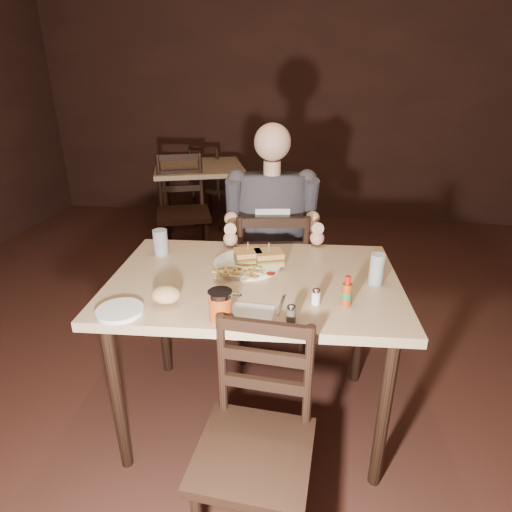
# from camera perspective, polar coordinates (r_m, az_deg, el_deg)

# --- Properties ---
(room_shell) EXTENTS (7.00, 7.00, 7.00)m
(room_shell) POSITION_cam_1_polar(r_m,az_deg,el_deg) (1.40, 4.24, 15.90)
(room_shell) COLOR black
(room_shell) RESTS_ON ground
(main_table) EXTENTS (1.27, 0.89, 0.77)m
(main_table) POSITION_cam_1_polar(r_m,az_deg,el_deg) (1.87, -0.23, -5.11)
(main_table) COLOR tan
(main_table) RESTS_ON ground
(bg_table) EXTENTS (1.01, 1.01, 0.77)m
(bg_table) POSITION_cam_1_polar(r_m,az_deg,el_deg) (4.14, -7.55, 10.66)
(bg_table) COLOR tan
(bg_table) RESTS_ON ground
(chair_far) EXTENTS (0.49, 0.52, 0.91)m
(chair_far) POSITION_cam_1_polar(r_m,az_deg,el_deg) (2.50, 1.92, -3.35)
(chair_far) COLOR black
(chair_far) RESTS_ON ground
(chair_near) EXTENTS (0.41, 0.44, 0.82)m
(chair_near) POSITION_cam_1_polar(r_m,az_deg,el_deg) (1.57, -0.32, -24.87)
(chair_near) COLOR black
(chair_near) RESTS_ON ground
(bg_chair_far) EXTENTS (0.52, 0.55, 0.87)m
(bg_chair_far) POSITION_cam_1_polar(r_m,az_deg,el_deg) (4.71, -5.60, 9.26)
(bg_chair_far) COLOR black
(bg_chair_far) RESTS_ON ground
(bg_chair_near) EXTENTS (0.57, 0.60, 0.94)m
(bg_chair_near) POSITION_cam_1_polar(r_m,az_deg,el_deg) (3.69, -9.65, 5.57)
(bg_chair_near) COLOR black
(bg_chair_near) RESTS_ON ground
(diner) EXTENTS (0.57, 0.48, 0.88)m
(diner) POSITION_cam_1_polar(r_m,az_deg,el_deg) (2.29, 2.14, 6.29)
(diner) COLOR #36343A
(diner) RESTS_ON chair_far
(dinner_plate) EXTENTS (0.32, 0.32, 0.02)m
(dinner_plate) POSITION_cam_1_polar(r_m,az_deg,el_deg) (1.93, -1.09, -1.18)
(dinner_plate) COLOR white
(dinner_plate) RESTS_ON main_table
(sandwich_left) EXTENTS (0.15, 0.13, 0.10)m
(sandwich_left) POSITION_cam_1_polar(r_m,az_deg,el_deg) (1.90, 1.71, 0.39)
(sandwich_left) COLOR #BA8642
(sandwich_left) RESTS_ON dinner_plate
(sandwich_right) EXTENTS (0.14, 0.13, 0.10)m
(sandwich_right) POSITION_cam_1_polar(r_m,az_deg,el_deg) (1.91, -1.08, 0.49)
(sandwich_right) COLOR #BA8642
(sandwich_right) RESTS_ON dinner_plate
(fries_pile) EXTENTS (0.26, 0.19, 0.04)m
(fries_pile) POSITION_cam_1_polar(r_m,az_deg,el_deg) (1.82, -2.86, -1.88)
(fries_pile) COLOR #EBC263
(fries_pile) RESTS_ON dinner_plate
(ketchup_dollop) EXTENTS (0.04, 0.04, 0.01)m
(ketchup_dollop) POSITION_cam_1_polar(r_m,az_deg,el_deg) (1.82, 1.98, -2.35)
(ketchup_dollop) COLOR maroon
(ketchup_dollop) RESTS_ON dinner_plate
(glass_left) EXTENTS (0.07, 0.07, 0.13)m
(glass_left) POSITION_cam_1_polar(r_m,az_deg,el_deg) (2.08, -12.59, 1.75)
(glass_left) COLOR silver
(glass_left) RESTS_ON main_table
(glass_right) EXTENTS (0.06, 0.06, 0.13)m
(glass_right) POSITION_cam_1_polar(r_m,az_deg,el_deg) (1.82, 15.78, -1.72)
(glass_right) COLOR silver
(glass_right) RESTS_ON main_table
(hot_sauce) EXTENTS (0.04, 0.04, 0.12)m
(hot_sauce) POSITION_cam_1_polar(r_m,az_deg,el_deg) (1.63, 12.04, -4.56)
(hot_sauce) COLOR #8F3710
(hot_sauce) RESTS_ON main_table
(salt_shaker) EXTENTS (0.03, 0.03, 0.06)m
(salt_shaker) POSITION_cam_1_polar(r_m,az_deg,el_deg) (1.64, 7.99, -5.39)
(salt_shaker) COLOR white
(salt_shaker) RESTS_ON main_table
(pepper_shaker) EXTENTS (0.04, 0.04, 0.06)m
(pepper_shaker) POSITION_cam_1_polar(r_m,az_deg,el_deg) (1.51, 4.70, -7.69)
(pepper_shaker) COLOR #38332D
(pepper_shaker) RESTS_ON main_table
(syrup_dispenser) EXTENTS (0.09, 0.09, 0.11)m
(syrup_dispenser) POSITION_cam_1_polar(r_m,az_deg,el_deg) (1.52, -4.76, -6.57)
(syrup_dispenser) COLOR #8F3710
(syrup_dispenser) RESTS_ON main_table
(napkin) EXTENTS (0.17, 0.15, 0.00)m
(napkin) POSITION_cam_1_polar(r_m,az_deg,el_deg) (1.56, -0.69, -7.77)
(napkin) COLOR white
(napkin) RESTS_ON main_table
(knife) EXTENTS (0.11, 0.19, 0.00)m
(knife) POSITION_cam_1_polar(r_m,az_deg,el_deg) (1.56, -3.42, -7.63)
(knife) COLOR silver
(knife) RESTS_ON napkin
(fork) EXTENTS (0.02, 0.14, 0.00)m
(fork) POSITION_cam_1_polar(r_m,az_deg,el_deg) (1.62, 3.32, -6.57)
(fork) COLOR silver
(fork) RESTS_ON napkin
(side_plate) EXTENTS (0.18, 0.18, 0.01)m
(side_plate) POSITION_cam_1_polar(r_m,az_deg,el_deg) (1.65, -17.68, -7.08)
(side_plate) COLOR white
(side_plate) RESTS_ON main_table
(bread_roll) EXTENTS (0.12, 0.10, 0.07)m
(bread_roll) POSITION_cam_1_polar(r_m,az_deg,el_deg) (1.64, -11.90, -5.05)
(bread_roll) COLOR tan
(bread_roll) RESTS_ON side_plate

